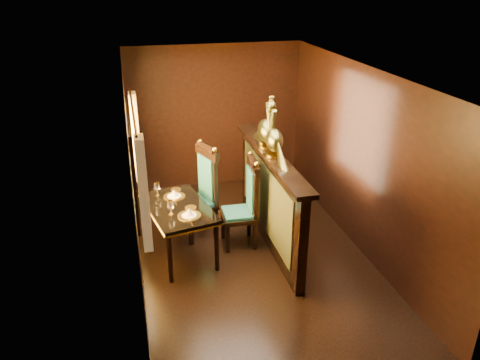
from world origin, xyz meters
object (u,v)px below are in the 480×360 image
at_px(chair_left, 247,200).
at_px(peacock_left, 275,130).
at_px(chair_right, 203,188).
at_px(peacock_right, 267,121).
at_px(dining_table, 178,211).

bearing_deg(chair_left, peacock_left, -23.68).
xyz_separation_m(chair_right, peacock_left, (0.85, -0.61, 0.99)).
distance_m(chair_right, peacock_right, 1.35).
bearing_deg(chair_left, peacock_right, 33.64).
xyz_separation_m(chair_left, chair_right, (-0.54, 0.45, 0.04)).
height_order(dining_table, chair_right, chair_right).
bearing_deg(chair_left, chair_right, 142.49).
height_order(dining_table, chair_left, chair_left).
relative_size(dining_table, peacock_left, 1.93).
height_order(chair_left, chair_right, chair_right).
relative_size(chair_right, peacock_right, 1.82).
bearing_deg(chair_right, dining_table, -149.58).
distance_m(chair_right, peacock_left, 1.44).
relative_size(dining_table, chair_right, 0.99).
height_order(chair_left, peacock_left, peacock_left).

